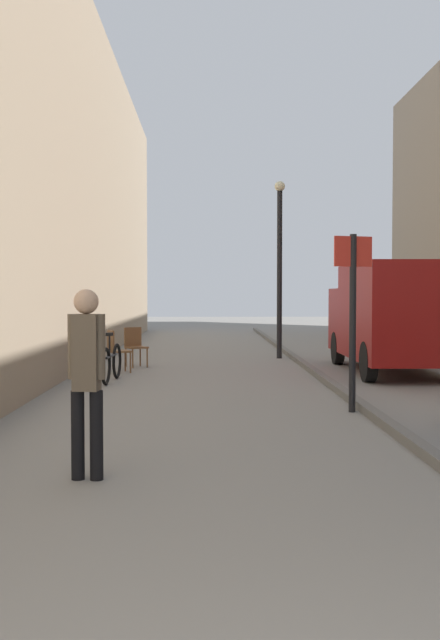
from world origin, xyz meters
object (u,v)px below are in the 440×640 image
object	(u,v)px
cafe_chair_by_doorway	(135,344)
street_sign_post	(353,307)
cafe_chair_near_window	(116,348)
bicycle_leaning	(112,363)
pedestrian_main_foreground	(87,370)
lamp_post	(280,257)
delivery_van	(393,315)

from	to	relation	value
cafe_chair_by_doorway	street_sign_post	bearing A→B (deg)	89.79
cafe_chair_near_window	bicycle_leaning	bearing A→B (deg)	-19.74
bicycle_leaning	cafe_chair_by_doorway	world-z (taller)	bicycle_leaning
pedestrian_main_foreground	lamp_post	bearing A→B (deg)	-98.04
delivery_van	bicycle_leaning	size ratio (longest dim) A/B	2.83
cafe_chair_by_doorway	cafe_chair_near_window	bearing A→B (deg)	45.22
delivery_van	cafe_chair_near_window	bearing A→B (deg)	-179.79
delivery_van	cafe_chair_by_doorway	world-z (taller)	delivery_van
lamp_post	street_sign_post	bearing A→B (deg)	-88.82
street_sign_post	lamp_post	xyz separation A→B (m)	(-0.17, 8.47, 1.18)
street_sign_post	bicycle_leaning	distance (m)	5.49
cafe_chair_by_doorway	lamp_post	bearing A→B (deg)	178.64
delivery_van	lamp_post	bearing A→B (deg)	123.10
pedestrian_main_foreground	cafe_chair_near_window	distance (m)	8.79
cafe_chair_near_window	delivery_van	bearing A→B (deg)	65.11
bicycle_leaning	cafe_chair_by_doorway	size ratio (longest dim) A/B	1.88
delivery_van	street_sign_post	xyz separation A→B (m)	(-1.98, -5.05, 0.27)
street_sign_post	bicycle_leaning	xyz separation A→B (m)	(-4.01, 3.56, -1.16)
pedestrian_main_foreground	street_sign_post	xyz separation A→B (m)	(3.24, 3.61, 0.52)
lamp_post	cafe_chair_near_window	bearing A→B (deg)	-139.80
pedestrian_main_foreground	cafe_chair_near_window	bearing A→B (deg)	-77.95
lamp_post	delivery_van	bearing A→B (deg)	-57.75
delivery_van	pedestrian_main_foreground	bearing A→B (deg)	-120.23
pedestrian_main_foreground	cafe_chair_near_window	xyz separation A→B (m)	(-0.89, 8.73, -0.48)
bicycle_leaning	cafe_chair_near_window	world-z (taller)	bicycle_leaning
lamp_post	cafe_chair_by_doorway	size ratio (longest dim) A/B	5.06
pedestrian_main_foreground	street_sign_post	world-z (taller)	street_sign_post
pedestrian_main_foreground	bicycle_leaning	world-z (taller)	pedestrian_main_foreground
pedestrian_main_foreground	street_sign_post	distance (m)	4.88
bicycle_leaning	street_sign_post	bearing A→B (deg)	-37.67
delivery_van	bicycle_leaning	world-z (taller)	delivery_van
lamp_post	bicycle_leaning	world-z (taller)	lamp_post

